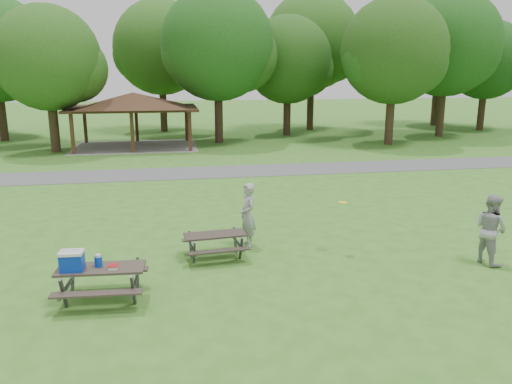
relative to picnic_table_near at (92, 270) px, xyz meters
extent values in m
plane|color=#366F1F|center=(3.63, 0.64, -0.78)|extent=(160.00, 160.00, 0.00)
cube|color=#4F4F52|center=(3.63, 14.64, -0.77)|extent=(120.00, 3.20, 0.02)
cube|color=#3E2716|center=(-4.07, 21.94, 0.52)|extent=(0.22, 0.22, 2.60)
cube|color=#3B2315|center=(-4.07, 27.34, 0.52)|extent=(0.22, 0.22, 2.60)
cube|color=#3B2615|center=(-0.37, 21.94, 0.52)|extent=(0.22, 0.22, 2.60)
cube|color=#342112|center=(-0.37, 27.34, 0.52)|extent=(0.22, 0.22, 2.60)
cube|color=#3B2215|center=(3.33, 21.94, 0.52)|extent=(0.22, 0.22, 2.60)
cube|color=#3B1F15|center=(3.33, 27.34, 0.52)|extent=(0.22, 0.22, 2.60)
cube|color=#301E13|center=(-0.37, 24.64, 1.90)|extent=(8.60, 6.60, 0.16)
pyramid|color=#362215|center=(-0.37, 24.64, 2.48)|extent=(7.01, 7.01, 1.00)
cube|color=gray|center=(-0.37, 24.64, -0.77)|extent=(8.40, 6.40, 0.03)
cylinder|color=black|center=(-10.37, 29.64, 1.14)|extent=(0.60, 0.60, 3.85)
sphere|color=#184513|center=(-8.61, 29.94, 5.21)|extent=(5.07, 5.07, 5.07)
cylinder|color=black|center=(-5.37, 23.14, 0.97)|extent=(0.60, 0.60, 3.50)
sphere|color=#204C15|center=(-5.37, 23.14, 5.19)|extent=(6.60, 6.60, 6.60)
sphere|color=#204A15|center=(-3.88, 23.44, 4.53)|extent=(4.29, 4.29, 4.29)
sphere|color=#1B3F12|center=(-6.69, 22.94, 4.70)|extent=(3.96, 3.96, 3.96)
cylinder|color=black|center=(5.63, 25.64, 1.23)|extent=(0.60, 0.60, 4.02)
sphere|color=#154614|center=(5.63, 25.64, 6.24)|extent=(8.00, 8.00, 8.00)
sphere|color=#1D4513|center=(7.43, 25.94, 5.44)|extent=(5.20, 5.20, 5.20)
sphere|color=#194714|center=(4.03, 25.44, 5.64)|extent=(4.80, 4.80, 4.80)
cylinder|color=black|center=(11.63, 29.14, 0.93)|extent=(0.60, 0.60, 3.43)
sphere|color=#1A4212|center=(11.63, 29.14, 5.27)|extent=(7.00, 7.00, 7.00)
sphere|color=#1E4513|center=(13.21, 29.44, 4.57)|extent=(4.55, 4.55, 4.55)
sphere|color=#164213|center=(10.23, 28.94, 4.75)|extent=(4.20, 4.20, 4.20)
cylinder|color=#322116|center=(17.63, 22.64, 1.11)|extent=(0.60, 0.60, 3.78)
sphere|color=#1C4313|center=(17.63, 22.64, 5.77)|extent=(7.40, 7.40, 7.40)
sphere|color=#1A4914|center=(19.30, 22.94, 5.03)|extent=(4.81, 4.81, 4.81)
sphere|color=#1A4A15|center=(16.15, 22.44, 5.22)|extent=(4.44, 4.44, 4.44)
cylinder|color=#322116|center=(23.63, 26.14, 1.32)|extent=(0.60, 0.60, 4.20)
sphere|color=#154413|center=(23.63, 26.14, 6.49)|extent=(8.20, 8.20, 8.20)
sphere|color=#184213|center=(25.48, 26.44, 5.67)|extent=(5.33, 5.33, 5.33)
sphere|color=#204B15|center=(21.99, 25.94, 5.88)|extent=(4.92, 4.92, 4.92)
cylinder|color=#302015|center=(29.63, 29.64, 1.00)|extent=(0.60, 0.60, 3.57)
sphere|color=#124012|center=(29.63, 29.64, 5.34)|extent=(6.80, 6.80, 6.80)
sphere|color=#174714|center=(31.16, 29.94, 4.66)|extent=(4.42, 4.42, 4.42)
sphere|color=#144513|center=(28.27, 29.44, 4.83)|extent=(4.08, 4.08, 4.08)
cylinder|color=black|center=(1.63, 33.64, 1.28)|extent=(0.60, 0.60, 4.13)
sphere|color=#214E16|center=(1.63, 33.64, 6.35)|extent=(8.00, 8.00, 8.00)
sphere|color=#194B15|center=(3.43, 33.94, 5.55)|extent=(5.20, 5.20, 5.20)
sphere|color=#204814|center=(0.03, 33.44, 5.75)|extent=(4.80, 4.80, 4.80)
cylinder|color=#2F2015|center=(14.63, 32.64, 1.49)|extent=(0.60, 0.60, 4.55)
sphere|color=#1F4C15|center=(14.63, 32.64, 6.92)|extent=(8.40, 8.40, 8.40)
sphere|color=#1B4B15|center=(16.52, 32.94, 6.08)|extent=(5.46, 5.46, 5.46)
sphere|color=#1E4614|center=(12.95, 32.44, 6.29)|extent=(5.04, 5.04, 5.04)
cylinder|color=#311F15|center=(27.63, 34.14, 1.35)|extent=(0.60, 0.60, 4.27)
sphere|color=#134012|center=(27.63, 34.14, 6.49)|extent=(8.00, 8.00, 8.00)
sphere|color=#184D16|center=(29.43, 34.44, 5.69)|extent=(5.20, 5.20, 5.20)
sphere|color=#1B4012|center=(26.03, 33.94, 5.89)|extent=(4.80, 4.80, 4.80)
cube|color=#322B24|center=(0.19, 0.02, 0.02)|extent=(2.01, 0.90, 0.05)
cube|color=#312823|center=(0.15, -0.62, -0.31)|extent=(1.98, 0.41, 0.04)
cube|color=#2F2722|center=(0.23, 0.67, -0.31)|extent=(1.98, 0.41, 0.04)
cube|color=#3D3D3F|center=(-0.59, -0.34, -0.38)|extent=(0.09, 0.41, 0.85)
cube|color=#3F3F41|center=(-0.53, 0.48, -0.38)|extent=(0.09, 0.41, 0.85)
cube|color=#444447|center=(-0.56, 0.07, -0.35)|extent=(0.17, 1.60, 0.05)
cube|color=#434346|center=(0.92, -0.43, -0.38)|extent=(0.09, 0.41, 0.85)
cube|color=#3B3B3D|center=(0.97, 0.38, -0.38)|extent=(0.09, 0.41, 0.85)
cube|color=#414143|center=(0.95, -0.03, -0.35)|extent=(0.17, 1.60, 0.05)
cube|color=#0B2DB1|center=(-0.41, -0.05, 0.24)|extent=(0.52, 0.40, 0.39)
cube|color=silver|center=(-0.41, -0.05, 0.46)|extent=(0.54, 0.42, 0.06)
cylinder|color=silver|center=(-0.41, -0.05, 0.54)|extent=(0.43, 0.06, 0.03)
cylinder|color=#0B35B0|center=(0.14, 0.08, 0.16)|extent=(0.19, 0.19, 0.24)
cylinder|color=silver|center=(0.14, 0.08, 0.31)|extent=(0.15, 0.15, 0.05)
cube|color=silver|center=(0.49, -0.13, 0.08)|extent=(0.23, 0.23, 0.08)
cube|color=#A31216|center=(0.49, -0.13, 0.13)|extent=(0.24, 0.24, 0.02)
cube|color=#2E2521|center=(3.03, 2.26, -0.08)|extent=(1.78, 0.84, 0.05)
cube|color=#2B241F|center=(3.08, 1.70, -0.37)|extent=(1.73, 0.41, 0.04)
cube|color=#332B24|center=(2.98, 2.83, -0.37)|extent=(1.73, 0.41, 0.04)
cube|color=#464649|center=(2.41, 1.84, -0.43)|extent=(0.09, 0.36, 0.75)
cube|color=#464649|center=(2.34, 2.56, -0.43)|extent=(0.09, 0.36, 0.75)
cube|color=#424244|center=(2.37, 2.20, -0.40)|extent=(0.19, 1.40, 0.05)
cube|color=#39393C|center=(3.72, 1.97, -0.43)|extent=(0.09, 0.36, 0.75)
cube|color=#424244|center=(3.65, 2.69, -0.43)|extent=(0.09, 0.36, 0.75)
cube|color=#454547|center=(3.69, 2.33, -0.40)|extent=(0.19, 1.40, 0.05)
cylinder|color=yellow|center=(6.71, 2.07, 0.73)|extent=(0.32, 0.32, 0.02)
imported|color=#99999C|center=(4.11, 3.12, 0.19)|extent=(0.59, 0.78, 1.95)
imported|color=#A0A0A2|center=(10.43, 0.58, 0.19)|extent=(0.95, 1.10, 1.95)
camera|label=1|loc=(1.80, -11.10, 4.41)|focal=35.00mm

